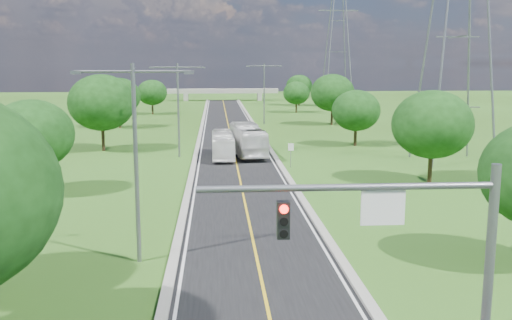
% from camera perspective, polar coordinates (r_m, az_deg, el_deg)
% --- Properties ---
extents(ground, '(260.00, 260.00, 0.00)m').
position_cam_1_polar(ground, '(76.84, -2.51, 2.16)').
color(ground, '#2D4F16').
rests_on(ground, ground).
extents(road, '(8.00, 150.00, 0.06)m').
position_cam_1_polar(road, '(82.78, -2.63, 2.72)').
color(road, black).
rests_on(road, ground).
extents(curb_left, '(0.50, 150.00, 0.22)m').
position_cam_1_polar(curb_left, '(82.78, -5.57, 2.74)').
color(curb_left, gray).
rests_on(curb_left, ground).
extents(curb_right, '(0.50, 150.00, 0.22)m').
position_cam_1_polar(curb_right, '(82.99, 0.31, 2.80)').
color(curb_right, gray).
rests_on(curb_right, ground).
extents(signal_mast, '(8.54, 0.33, 7.20)m').
position_cam_1_polar(signal_mast, '(16.97, 15.98, -8.13)').
color(signal_mast, slate).
rests_on(signal_mast, ground).
extents(speed_limit_sign, '(0.55, 0.09, 2.40)m').
position_cam_1_polar(speed_limit_sign, '(55.26, 3.51, 0.89)').
color(speed_limit_sign, slate).
rests_on(speed_limit_sign, ground).
extents(overpass, '(30.00, 3.00, 3.20)m').
position_cam_1_polar(overpass, '(156.36, -3.34, 6.84)').
color(overpass, gray).
rests_on(overpass, ground).
extents(streetlight_near_left, '(5.90, 0.25, 10.00)m').
position_cam_1_polar(streetlight_near_left, '(28.72, -11.97, 1.35)').
color(streetlight_near_left, slate).
rests_on(streetlight_near_left, ground).
extents(streetlight_mid_left, '(5.90, 0.25, 10.00)m').
position_cam_1_polar(streetlight_mid_left, '(61.42, -7.80, 5.78)').
color(streetlight_mid_left, slate).
rests_on(streetlight_mid_left, ground).
extents(streetlight_far_right, '(5.90, 0.25, 10.00)m').
position_cam_1_polar(streetlight_far_right, '(94.59, 0.82, 7.18)').
color(streetlight_far_right, slate).
rests_on(streetlight_far_right, ground).
extents(power_tower_near, '(9.00, 6.40, 28.00)m').
position_cam_1_polar(power_tower_near, '(61.22, 19.57, 12.87)').
color(power_tower_near, slate).
rests_on(power_tower_near, ground).
extents(power_tower_far, '(9.00, 6.40, 28.00)m').
position_cam_1_polar(power_tower_far, '(134.18, 8.16, 11.25)').
color(power_tower_far, slate).
rests_on(power_tower_far, ground).
extents(tree_lb, '(6.30, 6.30, 7.33)m').
position_cam_1_polar(tree_lb, '(46.62, -21.49, 2.39)').
color(tree_lb, black).
rests_on(tree_lb, ground).
extents(tree_lc, '(7.56, 7.56, 8.79)m').
position_cam_1_polar(tree_lc, '(67.56, -15.19, 5.56)').
color(tree_lc, black).
rests_on(tree_lc, ground).
extents(tree_ld, '(6.72, 6.72, 7.82)m').
position_cam_1_polar(tree_ld, '(91.53, -13.55, 6.22)').
color(tree_ld, black).
rests_on(tree_ld, ground).
extents(tree_le, '(5.88, 5.88, 6.84)m').
position_cam_1_polar(tree_le, '(114.98, -10.35, 6.66)').
color(tree_le, black).
rests_on(tree_le, ground).
extents(tree_rb, '(6.72, 6.72, 7.82)m').
position_cam_1_polar(tree_rb, '(49.81, 17.22, 3.41)').
color(tree_rb, black).
rests_on(tree_rb, ground).
extents(tree_rc, '(5.88, 5.88, 6.84)m').
position_cam_1_polar(tree_rc, '(70.48, 9.97, 4.89)').
color(tree_rc, black).
rests_on(tree_rc, ground).
extents(tree_rd, '(7.14, 7.14, 8.30)m').
position_cam_1_polar(tree_rd, '(94.22, 7.65, 6.68)').
color(tree_rd, black).
rests_on(tree_rd, ground).
extents(tree_re, '(5.46, 5.46, 6.35)m').
position_cam_1_polar(tree_re, '(117.48, 4.06, 6.70)').
color(tree_re, black).
rests_on(tree_re, ground).
extents(tree_rf, '(6.30, 6.30, 7.33)m').
position_cam_1_polar(tree_rf, '(137.73, 4.34, 7.38)').
color(tree_rf, black).
rests_on(tree_rf, ground).
extents(bus_outbound, '(3.74, 11.98, 3.28)m').
position_cam_1_polar(bus_outbound, '(62.76, -0.85, 2.05)').
color(bus_outbound, silver).
rests_on(bus_outbound, road).
extents(bus_inbound, '(2.32, 9.68, 2.69)m').
position_cam_1_polar(bus_inbound, '(60.90, -3.33, 1.52)').
color(bus_inbound, white).
rests_on(bus_inbound, road).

